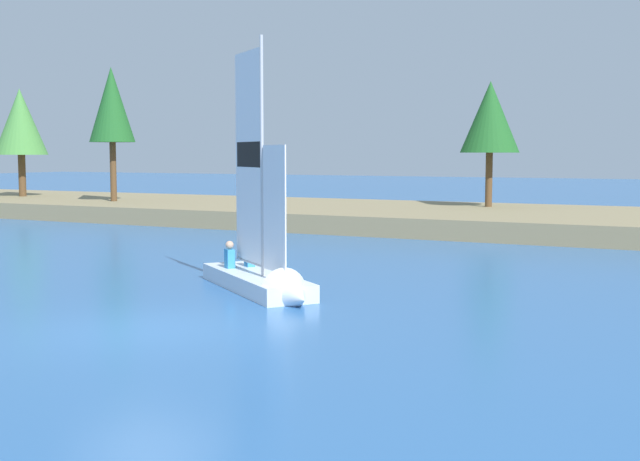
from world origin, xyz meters
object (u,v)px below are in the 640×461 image
shoreline_tree_centre (490,118)px  sailboat (267,273)px  shoreline_tree_midleft (112,106)px  shoreline_tree_left (20,122)px

shoreline_tree_centre → sailboat: bearing=-88.4°
shoreline_tree_midleft → shoreline_tree_centre: (18.68, 4.42, -0.81)m
shoreline_tree_left → sailboat: 33.16m
shoreline_tree_left → shoreline_tree_midleft: (8.02, -1.38, 0.68)m
shoreline_tree_left → sailboat: bearing=-33.8°
shoreline_tree_left → shoreline_tree_centre: (26.70, 3.04, -0.14)m
shoreline_tree_centre → sailboat: (0.58, -21.32, -4.43)m
shoreline_tree_midleft → shoreline_tree_centre: size_ratio=1.19×
shoreline_tree_midleft → sailboat: 26.15m
shoreline_tree_midleft → sailboat: (19.26, -16.90, -5.24)m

